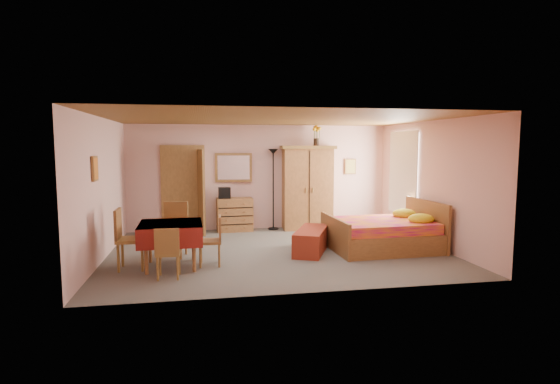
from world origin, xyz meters
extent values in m
plane|color=#67635B|center=(0.00, 0.00, 0.00)|extent=(6.50, 6.50, 0.00)
plane|color=brown|center=(0.00, 0.00, 2.60)|extent=(6.50, 6.50, 0.00)
cube|color=#DBA79F|center=(0.00, 2.50, 1.30)|extent=(6.50, 0.10, 2.60)
cube|color=#DBA79F|center=(0.00, -2.50, 1.30)|extent=(6.50, 0.10, 2.60)
cube|color=#DBA79F|center=(-3.25, 0.00, 1.30)|extent=(0.10, 5.00, 2.60)
cube|color=#DBA79F|center=(3.25, 0.00, 1.30)|extent=(0.10, 5.00, 2.60)
cube|color=#9E6B35|center=(-1.90, 2.47, 1.02)|extent=(1.06, 0.12, 2.15)
cube|color=white|center=(3.21, 1.20, 1.45)|extent=(0.08, 1.40, 1.95)
cube|color=orange|center=(-3.22, -0.60, 1.70)|extent=(0.04, 0.32, 0.42)
cube|color=#D8BF59|center=(2.35, 2.47, 1.55)|extent=(0.30, 0.04, 0.40)
cube|color=#976033|center=(-0.67, 2.24, 0.41)|extent=(0.88, 0.47, 0.81)
cube|color=white|center=(-0.67, 2.45, 1.55)|extent=(0.91, 0.10, 0.71)
cube|color=black|center=(-0.92, 2.23, 0.95)|extent=(0.29, 0.22, 0.27)
cube|color=black|center=(0.29, 2.31, 1.00)|extent=(0.33, 0.33, 2.01)
cube|color=#A76B38|center=(1.14, 2.20, 1.04)|extent=(1.37, 0.76, 2.09)
cube|color=yellow|center=(1.36, 2.20, 2.34)|extent=(0.22, 0.22, 0.50)
cube|color=#C5136F|center=(2.10, -0.17, 0.48)|extent=(2.14, 1.71, 0.97)
cube|color=maroon|center=(0.65, -0.15, 0.23)|extent=(1.02, 1.45, 0.45)
cube|color=maroon|center=(-2.00, -0.77, 0.38)|extent=(1.08, 1.08, 0.77)
cube|color=olive|center=(-2.00, -1.41, 0.41)|extent=(0.39, 0.39, 0.82)
cube|color=#A86839|center=(-2.00, -0.06, 0.51)|extent=(0.56, 0.56, 1.02)
cube|color=#AA7C39|center=(-2.64, -0.78, 0.52)|extent=(0.47, 0.47, 1.03)
cube|color=olive|center=(-1.34, -0.78, 0.44)|extent=(0.41, 0.41, 0.87)
camera|label=1|loc=(-1.47, -8.34, 2.07)|focal=28.00mm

